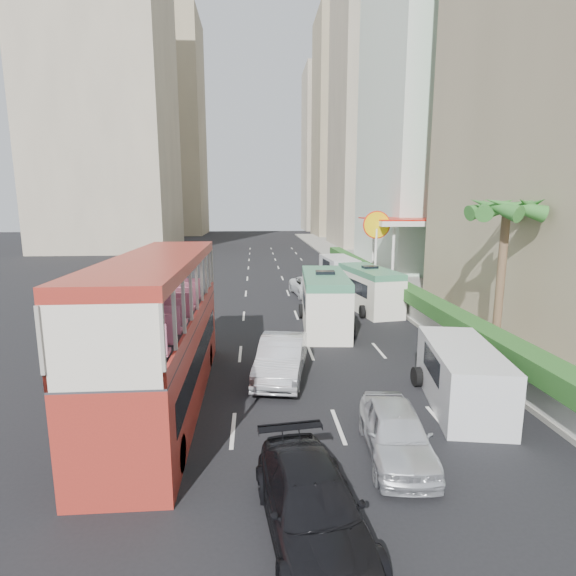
{
  "coord_description": "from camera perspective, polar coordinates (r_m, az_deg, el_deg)",
  "views": [
    {
      "loc": [
        -2.87,
        -14.54,
        6.68
      ],
      "look_at": [
        -1.5,
        4.0,
        3.2
      ],
      "focal_mm": 28.0,
      "sensor_mm": 36.0,
      "label": 1
    }
  ],
  "objects": [
    {
      "name": "car_black",
      "position": [
        10.53,
        3.02,
        -28.76
      ],
      "size": [
        2.48,
        4.89,
        1.36
      ],
      "primitive_type": "imported",
      "rotation": [
        0.0,
        0.0,
        0.13
      ],
      "color": "black",
      "rests_on": "ground"
    },
    {
      "name": "van_asset",
      "position": [
        33.33,
        2.74,
        -0.97
      ],
      "size": [
        2.87,
        5.12,
        1.35
      ],
      "primitive_type": "imported",
      "rotation": [
        0.0,
        0.0,
        0.13
      ],
      "color": "silver",
      "rests_on": "ground"
    },
    {
      "name": "car_silver_lane_b",
      "position": [
        13.22,
        13.44,
        -20.05
      ],
      "size": [
        2.03,
        4.23,
        1.39
      ],
      "primitive_type": "imported",
      "rotation": [
        0.0,
        0.0,
        -0.1
      ],
      "color": "silver",
      "rests_on": "ground"
    },
    {
      "name": "tower_far_a",
      "position": [
        99.75,
        7.75,
        19.34
      ],
      "size": [
        14.0,
        14.0,
        44.0
      ],
      "primitive_type": "cube",
      "color": "tan",
      "rests_on": "ground"
    },
    {
      "name": "minibus_far",
      "position": [
        29.05,
        10.28,
        -0.14
      ],
      "size": [
        2.98,
        6.33,
        2.7
      ],
      "primitive_type": "cube",
      "rotation": [
        0.0,
        0.0,
        0.16
      ],
      "color": "silver",
      "rests_on": "ground"
    },
    {
      "name": "tower_far_b",
      "position": [
        120.93,
        5.49,
        16.88
      ],
      "size": [
        14.0,
        14.0,
        40.0
      ],
      "primitive_type": "cube",
      "color": "#B3A68D",
      "rests_on": "ground"
    },
    {
      "name": "shell_station",
      "position": [
        39.88,
        14.67,
        4.6
      ],
      "size": [
        6.5,
        8.0,
        5.5
      ],
      "primitive_type": "cube",
      "color": "silver",
      "rests_on": "ground"
    },
    {
      "name": "minibus_near",
      "position": [
        24.43,
        4.67,
        -1.68
      ],
      "size": [
        2.77,
        6.9,
        2.99
      ],
      "primitive_type": "cube",
      "rotation": [
        0.0,
        0.0,
        -0.08
      ],
      "color": "silver",
      "rests_on": "ground"
    },
    {
      "name": "double_decker_bus",
      "position": [
        15.44,
        -15.83,
        -5.4
      ],
      "size": [
        2.5,
        11.0,
        5.06
      ],
      "primitive_type": "cube",
      "color": "maroon",
      "rests_on": "ground"
    },
    {
      "name": "panel_van_far",
      "position": [
        38.57,
        6.47,
        2.25
      ],
      "size": [
        2.62,
        5.75,
        2.24
      ],
      "primitive_type": "cube",
      "rotation": [
        0.0,
        0.0,
        0.07
      ],
      "color": "silver",
      "rests_on": "ground"
    },
    {
      "name": "tower_left_a",
      "position": [
        75.2,
        -22.55,
        24.73
      ],
      "size": [
        18.0,
        18.0,
        52.0
      ],
      "primitive_type": "cube",
      "color": "#B3A68D",
      "rests_on": "ground"
    },
    {
      "name": "ground_plane",
      "position": [
        16.26,
        6.51,
        -13.73
      ],
      "size": [
        200.0,
        200.0,
        0.0
      ],
      "primitive_type": "plane",
      "color": "black",
      "rests_on": "ground"
    },
    {
      "name": "tower_left_b",
      "position": [
        107.52,
        -15.27,
        18.97
      ],
      "size": [
        16.0,
        16.0,
        46.0
      ],
      "primitive_type": "cube",
      "color": "tan",
      "rests_on": "ground"
    },
    {
      "name": "car_silver_lane_a",
      "position": [
        17.98,
        -0.84,
        -11.21
      ],
      "size": [
        2.51,
        5.02,
        1.58
      ],
      "primitive_type": "imported",
      "rotation": [
        0.0,
        0.0,
        -0.18
      ],
      "color": "silver",
      "rests_on": "ground"
    },
    {
      "name": "palm_tree",
      "position": [
        21.64,
        25.38,
        0.8
      ],
      "size": [
        0.36,
        0.36,
        6.4
      ],
      "primitive_type": "cylinder",
      "color": "brown",
      "rests_on": "sidewalk"
    },
    {
      "name": "kerb_wall",
      "position": [
        30.54,
        13.14,
        -1.01
      ],
      "size": [
        0.3,
        44.0,
        1.0
      ],
      "primitive_type": "cube",
      "color": "silver",
      "rests_on": "sidewalk"
    },
    {
      "name": "tower_mid",
      "position": [
        77.67,
        12.59,
        24.0
      ],
      "size": [
        16.0,
        16.0,
        50.0
      ],
      "primitive_type": "cube",
      "color": "#B3A68D",
      "rests_on": "ground"
    },
    {
      "name": "hedge",
      "position": [
        30.39,
        13.21,
        0.56
      ],
      "size": [
        1.1,
        44.0,
        0.7
      ],
      "primitive_type": "cube",
      "color": "#2D6626",
      "rests_on": "kerb_wall"
    },
    {
      "name": "sidewalk",
      "position": [
        41.81,
        12.33,
        1.28
      ],
      "size": [
        6.0,
        120.0,
        0.18
      ],
      "primitive_type": "cube",
      "color": "#99968C",
      "rests_on": "ground"
    },
    {
      "name": "panel_van_near",
      "position": [
        16.4,
        21.17,
        -10.37
      ],
      "size": [
        2.87,
        5.32,
        2.02
      ],
      "primitive_type": "cube",
      "rotation": [
        0.0,
        0.0,
        -0.18
      ],
      "color": "silver",
      "rests_on": "ground"
    }
  ]
}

